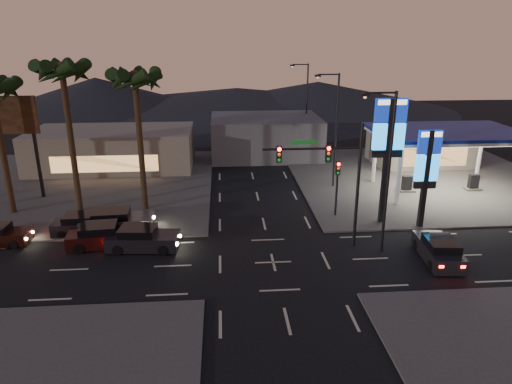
{
  "coord_description": "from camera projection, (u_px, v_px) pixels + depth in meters",
  "views": [
    {
      "loc": [
        -2.92,
        -24.47,
        12.93
      ],
      "look_at": [
        -0.7,
        4.41,
        3.0
      ],
      "focal_mm": 32.0,
      "sensor_mm": 36.0,
      "label": 1
    }
  ],
  "objects": [
    {
      "name": "streetlight_far",
      "position": [
        305.0,
        102.0,
        52.53
      ],
      "size": [
        2.14,
        0.25,
        10.0
      ],
      "color": "black",
      "rests_on": "ground"
    },
    {
      "name": "gas_station",
      "position": [
        447.0,
        135.0,
        38.31
      ],
      "size": [
        12.2,
        8.2,
        5.47
      ],
      "color": "silver",
      "rests_on": "ground"
    },
    {
      "name": "palm_a",
      "position": [
        136.0,
        87.0,
        32.73
      ],
      "size": [
        4.41,
        4.41,
        10.86
      ],
      "color": "black",
      "rests_on": "ground"
    },
    {
      "name": "traffic_signal_mast",
      "position": [
        331.0,
        169.0,
        27.93
      ],
      "size": [
        6.1,
        0.39,
        8.0
      ],
      "color": "black",
      "rests_on": "ground"
    },
    {
      "name": "hill_right",
      "position": [
        318.0,
        95.0,
        84.35
      ],
      "size": [
        50.0,
        50.0,
        5.0
      ],
      "primitive_type": "cone",
      "color": "black",
      "rests_on": "ground"
    },
    {
      "name": "billboard",
      "position": [
        0.0,
        124.0,
        36.2
      ],
      "size": [
        6.0,
        0.3,
        8.5
      ],
      "color": "black",
      "rests_on": "ground"
    },
    {
      "name": "car_lane_a_front",
      "position": [
        142.0,
        239.0,
        29.01
      ],
      "size": [
        4.71,
        2.25,
        1.5
      ],
      "color": "black",
      "rests_on": "ground"
    },
    {
      "name": "hill_center",
      "position": [
        237.0,
        99.0,
        83.42
      ],
      "size": [
        60.0,
        60.0,
        4.0
      ],
      "primitive_type": "cone",
      "color": "black",
      "rests_on": "ground"
    },
    {
      "name": "convenience_store",
      "position": [
        421.0,
        146.0,
        47.94
      ],
      "size": [
        10.0,
        6.0,
        4.0
      ],
      "primitive_type": "cube",
      "color": "#726B5B",
      "rests_on": "ground"
    },
    {
      "name": "pylon_sign_tall",
      "position": [
        389.0,
        137.0,
        31.21
      ],
      "size": [
        2.2,
        0.35,
        9.0
      ],
      "color": "black",
      "rests_on": "ground"
    },
    {
      "name": "suv_station",
      "position": [
        439.0,
        250.0,
        27.51
      ],
      "size": [
        2.28,
        4.59,
        1.48
      ],
      "color": "black",
      "rests_on": "ground"
    },
    {
      "name": "pylon_sign_short",
      "position": [
        427.0,
        164.0,
        31.01
      ],
      "size": [
        1.6,
        0.35,
        7.0
      ],
      "color": "black",
      "rests_on": "ground"
    },
    {
      "name": "building_far_west",
      "position": [
        113.0,
        149.0,
        46.57
      ],
      "size": [
        16.0,
        8.0,
        4.0
      ],
      "primitive_type": "cube",
      "color": "#726B5B",
      "rests_on": "ground"
    },
    {
      "name": "car_lane_a_mid",
      "position": [
        103.0,
        236.0,
        29.42
      ],
      "size": [
        4.78,
        2.33,
        1.51
      ],
      "color": "black",
      "rests_on": "ground"
    },
    {
      "name": "palm_b",
      "position": [
        63.0,
        80.0,
        32.19
      ],
      "size": [
        4.41,
        4.41,
        11.46
      ],
      "color": "black",
      "rests_on": "ground"
    },
    {
      "name": "streetlight_mid",
      "position": [
        334.0,
        124.0,
        39.32
      ],
      "size": [
        2.14,
        0.25,
        10.0
      ],
      "color": "black",
      "rests_on": "ground"
    },
    {
      "name": "streetlight_near",
      "position": [
        386.0,
        164.0,
        27.06
      ],
      "size": [
        2.14,
        0.25,
        10.0
      ],
      "color": "black",
      "rests_on": "ground"
    },
    {
      "name": "ground",
      "position": [
        273.0,
        262.0,
        27.48
      ],
      "size": [
        140.0,
        140.0,
        0.0
      ],
      "primitive_type": "plane",
      "color": "black",
      "rests_on": "ground"
    },
    {
      "name": "car_lane_b_front",
      "position": [
        116.0,
        222.0,
        31.52
      ],
      "size": [
        5.1,
        2.39,
        1.62
      ],
      "color": "#4D4D4F",
      "rests_on": "ground"
    },
    {
      "name": "building_far_mid",
      "position": [
        265.0,
        136.0,
        51.43
      ],
      "size": [
        12.0,
        9.0,
        4.4
      ],
      "primitive_type": "cube",
      "color": "#4C4C51",
      "rests_on": "ground"
    },
    {
      "name": "corner_lot_nw",
      "position": [
        79.0,
        186.0,
        41.39
      ],
      "size": [
        24.0,
        24.0,
        0.12
      ],
      "primitive_type": "cube",
      "color": "#47443F",
      "rests_on": "ground"
    },
    {
      "name": "car_lane_b_mid",
      "position": [
        84.0,
        224.0,
        31.33
      ],
      "size": [
        4.4,
        1.97,
        1.41
      ],
      "color": "black",
      "rests_on": "ground"
    },
    {
      "name": "pedestal_signal",
      "position": [
        337.0,
        180.0,
        33.52
      ],
      "size": [
        0.32,
        0.39,
        4.3
      ],
      "color": "black",
      "rests_on": "ground"
    },
    {
      "name": "hill_left",
      "position": [
        97.0,
        95.0,
        81.29
      ],
      "size": [
        40.0,
        40.0,
        6.0
      ],
      "primitive_type": "cone",
      "color": "black",
      "rests_on": "ground"
    },
    {
      "name": "corner_lot_ne",
      "position": [
        420.0,
        178.0,
        43.71
      ],
      "size": [
        24.0,
        24.0,
        0.12
      ],
      "primitive_type": "cube",
      "color": "#47443F",
      "rests_on": "ground"
    }
  ]
}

